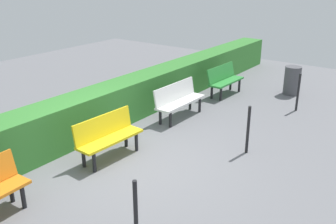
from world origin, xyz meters
TOP-DOWN VIEW (x-y plane):
  - ground_plane at (0.00, 0.00)m, footprint 19.96×19.96m
  - bench_green at (-4.84, -0.67)m, footprint 1.40×0.52m
  - bench_white at (-2.55, -0.71)m, footprint 1.58×0.48m
  - bench_yellow at (0.03, -0.59)m, footprint 1.43×0.52m
  - hedge_row at (-1.14, -1.75)m, footprint 15.96×0.77m
  - railing_post_near at (-4.78, 1.51)m, footprint 0.06×0.06m
  - railing_post_mid at (-1.77, 1.51)m, footprint 0.06×0.06m
  - railing_post_far at (1.64, 1.51)m, footprint 0.06×0.06m
  - trash_bin at (-6.08, 0.92)m, footprint 0.47×0.47m

SIDE VIEW (x-z plane):
  - ground_plane at x=0.00m, z-range 0.00..0.00m
  - trash_bin at x=-6.08m, z-range 0.00..0.83m
  - bench_green at x=-4.84m, z-range 0.05..0.91m
  - bench_yellow at x=0.03m, z-range 0.05..0.91m
  - hedge_row at x=-1.14m, z-range 0.00..0.96m
  - bench_white at x=-2.55m, z-range 0.05..0.91m
  - railing_post_near at x=-4.78m, z-range 0.00..1.00m
  - railing_post_mid at x=-1.77m, z-range 0.00..1.00m
  - railing_post_far at x=1.64m, z-range 0.00..1.00m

